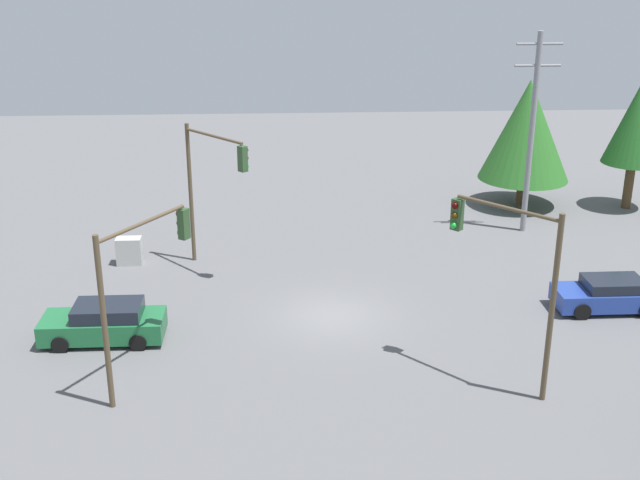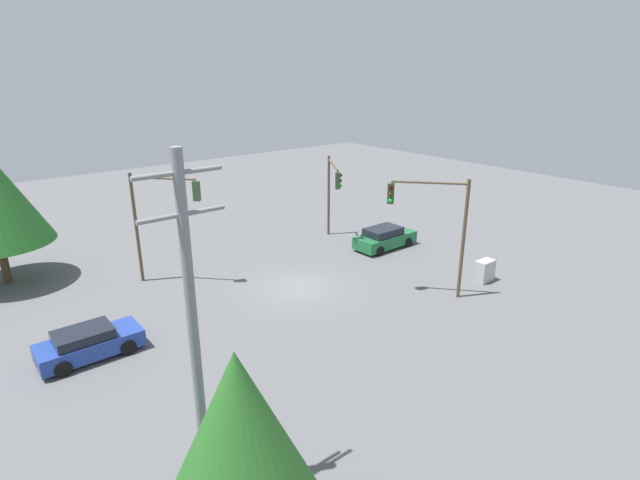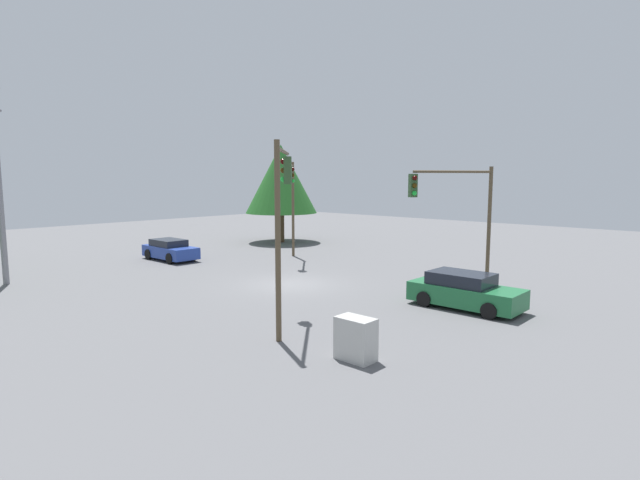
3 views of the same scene
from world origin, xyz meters
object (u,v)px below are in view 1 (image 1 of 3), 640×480
(sedan_blue, at_px, (608,295))
(sedan_green, at_px, (104,323))
(traffic_signal_aux, at_px, (139,271))
(electrical_cabinet, at_px, (129,251))
(traffic_signal_cross, at_px, (211,175))
(traffic_signal_main, at_px, (512,263))

(sedan_blue, xyz_separation_m, sedan_green, (-19.34, -1.56, 0.04))
(traffic_signal_aux, bearing_deg, sedan_blue, -42.70)
(electrical_cabinet, bearing_deg, traffic_signal_aux, -77.45)
(sedan_green, xyz_separation_m, electrical_cabinet, (-0.36, 7.47, -0.07))
(traffic_signal_cross, bearing_deg, sedan_green, -69.07)
(traffic_signal_main, height_order, traffic_signal_aux, traffic_signal_main)
(traffic_signal_main, distance_m, traffic_signal_cross, 14.56)
(traffic_signal_aux, height_order, electrical_cabinet, traffic_signal_aux)
(sedan_blue, distance_m, sedan_green, 19.40)
(traffic_signal_main, xyz_separation_m, traffic_signal_aux, (-11.68, 0.68, -0.31))
(sedan_blue, height_order, traffic_signal_aux, traffic_signal_aux)
(sedan_green, relative_size, traffic_signal_main, 0.71)
(sedan_green, height_order, traffic_signal_aux, traffic_signal_aux)
(traffic_signal_main, height_order, electrical_cabinet, traffic_signal_main)
(sedan_green, bearing_deg, electrical_cabinet, 2.74)
(traffic_signal_main, bearing_deg, traffic_signal_cross, 1.50)
(traffic_signal_aux, xyz_separation_m, electrical_cabinet, (-2.35, 10.57, -3.34))
(sedan_green, xyz_separation_m, traffic_signal_aux, (2.00, -3.10, 3.28))
(traffic_signal_cross, bearing_deg, traffic_signal_main, 3.05)
(traffic_signal_main, height_order, traffic_signal_cross, traffic_signal_cross)
(electrical_cabinet, bearing_deg, sedan_blue, -16.70)
(sedan_blue, xyz_separation_m, traffic_signal_cross, (-15.81, 5.09, 3.71))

